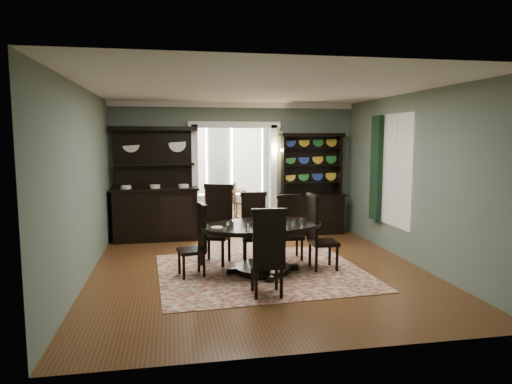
# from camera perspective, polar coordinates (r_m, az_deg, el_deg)

# --- Properties ---
(room) EXTENTS (5.51, 6.01, 3.01)m
(room) POSITION_cam_1_polar(r_m,az_deg,el_deg) (7.51, 0.33, 1.93)
(room) COLOR brown
(room) RESTS_ON ground
(parlor) EXTENTS (3.51, 3.50, 3.01)m
(parlor) POSITION_cam_1_polar(r_m,az_deg,el_deg) (12.93, -4.23, 3.71)
(parlor) COLOR brown
(parlor) RESTS_ON ground
(doorway_trim) EXTENTS (2.08, 0.25, 2.57)m
(doorway_trim) POSITION_cam_1_polar(r_m,az_deg,el_deg) (10.42, -2.72, 3.53)
(doorway_trim) COLOR white
(doorway_trim) RESTS_ON floor
(right_window) EXTENTS (0.15, 1.47, 2.12)m
(right_window) POSITION_cam_1_polar(r_m,az_deg,el_deg) (9.21, 15.96, 2.73)
(right_window) COLOR white
(right_window) RESTS_ON wall_right
(wall_sconce) EXTENTS (0.27, 0.21, 0.21)m
(wall_sconce) POSITION_cam_1_polar(r_m,az_deg,el_deg) (10.42, 2.59, 5.03)
(wall_sconce) COLOR #B68130
(wall_sconce) RESTS_ON back_wall_right
(rug) EXTENTS (3.51, 3.12, 0.01)m
(rug) POSITION_cam_1_polar(r_m,az_deg,el_deg) (7.66, 0.74, -9.94)
(rug) COLOR maroon
(rug) RESTS_ON floor
(dining_table) EXTENTS (2.28, 2.26, 0.81)m
(dining_table) POSITION_cam_1_polar(r_m,az_deg,el_deg) (7.51, 0.84, -5.87)
(dining_table) COLOR black
(dining_table) RESTS_ON rug
(centerpiece) EXTENTS (1.50, 0.97, 0.25)m
(centerpiece) POSITION_cam_1_polar(r_m,az_deg,el_deg) (7.37, 0.39, -3.59)
(centerpiece) COLOR silver
(centerpiece) RESTS_ON dining_table
(chair_far_left) EXTENTS (0.67, 0.65, 1.39)m
(chair_far_left) POSITION_cam_1_polar(r_m,az_deg,el_deg) (8.14, -4.85, -3.70)
(chair_far_left) COLOR black
(chair_far_left) RESTS_ON rug
(chair_far_mid) EXTENTS (0.50, 0.47, 1.24)m
(chair_far_mid) POSITION_cam_1_polar(r_m,az_deg,el_deg) (8.21, -0.28, -4.16)
(chair_far_mid) COLOR black
(chair_far_mid) RESTS_ON rug
(chair_far_right) EXTENTS (0.45, 0.42, 1.18)m
(chair_far_right) POSITION_cam_1_polar(r_m,az_deg,el_deg) (8.41, 4.21, -4.15)
(chair_far_right) COLOR black
(chair_far_right) RESTS_ON rug
(chair_end_left) EXTENTS (0.49, 0.51, 1.17)m
(chair_end_left) POSITION_cam_1_polar(r_m,az_deg,el_deg) (7.39, -7.36, -5.73)
(chair_end_left) COLOR black
(chair_end_left) RESTS_ON rug
(chair_end_right) EXTENTS (0.45, 0.50, 1.29)m
(chair_end_right) POSITION_cam_1_polar(r_m,az_deg,el_deg) (7.72, 7.69, -4.74)
(chair_end_right) COLOR black
(chair_end_right) RESTS_ON rug
(chair_near) EXTENTS (0.49, 0.46, 1.27)m
(chair_near) POSITION_cam_1_polar(r_m,az_deg,el_deg) (6.32, 1.52, -7.37)
(chair_near) COLOR black
(chair_near) RESTS_ON rug
(sideboard) EXTENTS (1.87, 0.69, 2.45)m
(sideboard) POSITION_cam_1_polar(r_m,az_deg,el_deg) (10.12, -12.45, -1.06)
(sideboard) COLOR black
(sideboard) RESTS_ON floor
(welsh_dresser) EXTENTS (1.49, 0.56, 2.31)m
(welsh_dresser) POSITION_cam_1_polar(r_m,az_deg,el_deg) (10.63, 7.00, -0.67)
(welsh_dresser) COLOR black
(welsh_dresser) RESTS_ON floor
(parlor_table) EXTENTS (0.86, 0.86, 0.80)m
(parlor_table) POSITION_cam_1_polar(r_m,az_deg,el_deg) (12.43, -3.21, -1.01)
(parlor_table) COLOR #542F18
(parlor_table) RESTS_ON parlor_floor
(parlor_chair_left) EXTENTS (0.45, 0.44, 0.97)m
(parlor_chair_left) POSITION_cam_1_polar(r_m,az_deg,el_deg) (12.30, -6.56, -1.13)
(parlor_chair_left) COLOR #542F18
(parlor_chair_left) RESTS_ON parlor_floor
(parlor_chair_right) EXTENTS (0.47, 0.46, 1.00)m
(parlor_chair_right) POSITION_cam_1_polar(r_m,az_deg,el_deg) (12.25, -2.21, -1.05)
(parlor_chair_right) COLOR #542F18
(parlor_chair_right) RESTS_ON parlor_floor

